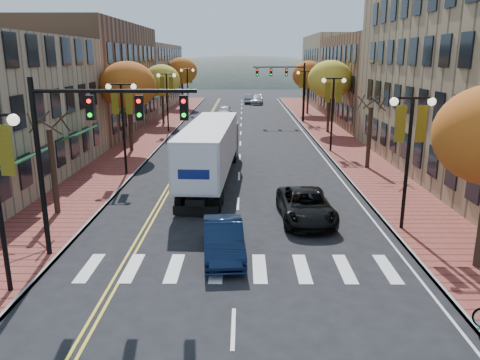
{
  "coord_description": "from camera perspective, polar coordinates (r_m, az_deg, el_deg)",
  "views": [
    {
      "loc": [
        0.29,
        -14.11,
        7.72
      ],
      "look_at": [
        0.13,
        6.69,
        2.2
      ],
      "focal_mm": 35.0,
      "sensor_mm": 36.0,
      "label": 1
    }
  ],
  "objects": [
    {
      "name": "ground",
      "position": [
        16.08,
        -0.67,
        -13.82
      ],
      "size": [
        200.0,
        200.0,
        0.0
      ],
      "primitive_type": "plane",
      "color": "black",
      "rests_on": "ground"
    },
    {
      "name": "sidewalk_left",
      "position": [
        48.13,
        -10.75,
        5.46
      ],
      "size": [
        4.0,
        85.0,
        0.15
      ],
      "primitive_type": "cube",
      "color": "brown",
      "rests_on": "ground"
    },
    {
      "name": "sidewalk_right",
      "position": [
        48.02,
        10.93,
        5.43
      ],
      "size": [
        4.0,
        85.0,
        0.15
      ],
      "primitive_type": "cube",
      "color": "brown",
      "rests_on": "ground"
    },
    {
      "name": "building_left_mid",
      "position": [
        53.05,
        -19.0,
        11.67
      ],
      "size": [
        12.0,
        24.0,
        11.0
      ],
      "primitive_type": "cube",
      "color": "brown",
      "rests_on": "ground"
    },
    {
      "name": "building_left_far",
      "position": [
        77.13,
        -12.82,
        12.29
      ],
      "size": [
        12.0,
        26.0,
        9.5
      ],
      "primitive_type": "cube",
      "color": "#9E8966",
      "rests_on": "ground"
    },
    {
      "name": "building_right_mid",
      "position": [
        59.05,
        18.78,
        11.45
      ],
      "size": [
        15.0,
        24.0,
        10.0
      ],
      "primitive_type": "cube",
      "color": "brown",
      "rests_on": "ground"
    },
    {
      "name": "building_right_far",
      "position": [
        80.23,
        13.9,
        12.85
      ],
      "size": [
        15.0,
        20.0,
        11.0
      ],
      "primitive_type": "cube",
      "color": "#9E8966",
      "rests_on": "ground"
    },
    {
      "name": "tree_left_a",
      "position": [
        24.59,
        -21.78,
        0.93
      ],
      "size": [
        0.28,
        0.28,
        4.2
      ],
      "color": "#382619",
      "rests_on": "sidewalk_left"
    },
    {
      "name": "tree_left_b",
      "position": [
        39.29,
        -13.51,
        11.14
      ],
      "size": [
        4.48,
        4.48,
        7.21
      ],
      "color": "#382619",
      "rests_on": "sidewalk_left"
    },
    {
      "name": "tree_left_c",
      "position": [
        54.96,
        -9.51,
        11.88
      ],
      "size": [
        4.16,
        4.16,
        6.69
      ],
      "color": "#382619",
      "rests_on": "sidewalk_left"
    },
    {
      "name": "tree_left_d",
      "position": [
        72.73,
        -7.09,
        13.08
      ],
      "size": [
        4.61,
        4.61,
        7.42
      ],
      "color": "#382619",
      "rests_on": "sidewalk_left"
    },
    {
      "name": "tree_right_b",
      "position": [
        33.71,
        15.46,
        4.99
      ],
      "size": [
        0.28,
        0.28,
        4.2
      ],
      "color": "#382619",
      "rests_on": "sidewalk_right"
    },
    {
      "name": "tree_right_c",
      "position": [
        48.94,
        10.92,
        11.93
      ],
      "size": [
        4.48,
        4.48,
        7.21
      ],
      "color": "#382619",
      "rests_on": "sidewalk_right"
    },
    {
      "name": "tree_right_d",
      "position": [
        64.74,
        8.36,
        12.55
      ],
      "size": [
        4.35,
        4.35,
        7.0
      ],
      "color": "#382619",
      "rests_on": "sidewalk_right"
    },
    {
      "name": "lamp_left_b",
      "position": [
        31.28,
        -14.13,
        8.13
      ],
      "size": [
        1.96,
        0.36,
        6.05
      ],
      "color": "black",
      "rests_on": "ground"
    },
    {
      "name": "lamp_left_c",
      "position": [
        48.85,
        -8.9,
        10.66
      ],
      "size": [
        1.96,
        0.36,
        6.05
      ],
      "color": "black",
      "rests_on": "ground"
    },
    {
      "name": "lamp_left_d",
      "position": [
        66.65,
        -6.42,
        11.82
      ],
      "size": [
        1.96,
        0.36,
        6.05
      ],
      "color": "black",
      "rests_on": "ground"
    },
    {
      "name": "lamp_right_a",
      "position": [
        21.63,
        19.97,
        4.86
      ],
      "size": [
        1.96,
        0.36,
        6.05
      ],
      "color": "black",
      "rests_on": "ground"
    },
    {
      "name": "lamp_right_b",
      "position": [
        38.93,
        11.26,
        9.53
      ],
      "size": [
        1.96,
        0.36,
        6.05
      ],
      "color": "black",
      "rests_on": "ground"
    },
    {
      "name": "lamp_right_c",
      "position": [
        56.67,
        7.89,
        11.25
      ],
      "size": [
        1.96,
        0.36,
        6.05
      ],
      "color": "black",
      "rests_on": "ground"
    },
    {
      "name": "traffic_mast_near",
      "position": [
        18.26,
        -18.06,
        5.33
      ],
      "size": [
        6.1,
        0.35,
        7.0
      ],
      "color": "black",
      "rests_on": "ground"
    },
    {
      "name": "traffic_mast_far",
      "position": [
        56.41,
        5.83,
        11.94
      ],
      "size": [
        6.1,
        0.34,
        7.0
      ],
      "color": "black",
      "rests_on": "ground"
    },
    {
      "name": "semi_truck",
      "position": [
        29.55,
        -3.44,
        4.11
      ],
      "size": [
        3.19,
        15.3,
        3.8
      ],
      "rotation": [
        0.0,
        0.0,
        -0.05
      ],
      "color": "black",
      "rests_on": "ground"
    },
    {
      "name": "navy_sedan",
      "position": [
        18.62,
        -2.04,
        -7.22
      ],
      "size": [
        1.91,
        4.51,
        1.45
      ],
      "primitive_type": "imported",
      "rotation": [
        0.0,
        0.0,
        0.09
      ],
      "color": "black",
      "rests_on": "ground"
    },
    {
      "name": "black_suv",
      "position": [
        22.84,
        8.02,
        -3.11
      ],
      "size": [
        2.62,
        5.35,
        1.46
      ],
      "primitive_type": "imported",
      "rotation": [
        0.0,
        0.0,
        0.04
      ],
      "color": "black",
      "rests_on": "ground"
    },
    {
      "name": "car_far_white",
      "position": [
        62.15,
        -1.87,
        8.39
      ],
      "size": [
        1.96,
        4.36,
        1.46
      ],
      "primitive_type": "imported",
      "rotation": [
        0.0,
        0.0,
        -0.06
      ],
      "color": "beige",
      "rests_on": "ground"
    },
    {
      "name": "car_far_silver",
      "position": [
        78.73,
        2.07,
        9.73
      ],
      "size": [
        2.28,
        4.93,
        1.4
      ],
      "primitive_type": "imported",
      "rotation": [
        0.0,
        0.0,
        -0.07
      ],
      "color": "#A09FA6",
      "rests_on": "ground"
    },
    {
      "name": "car_far_oncoming",
      "position": [
        80.16,
        1.22,
        9.85
      ],
      "size": [
        2.0,
        4.6,
        1.47
      ],
      "primitive_type": "imported",
      "rotation": [
        0.0,
        0.0,
        3.04
      ],
      "color": "#929298",
      "rests_on": "ground"
    }
  ]
}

